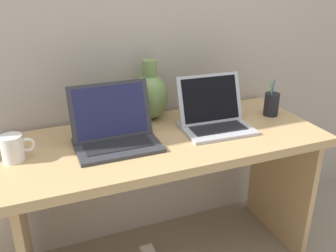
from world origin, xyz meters
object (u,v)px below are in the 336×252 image
green_vase (150,95)px  coffee_mug (13,148)px  pen_cup (271,104)px  power_brick (148,251)px  laptop_left (114,129)px  laptop_right (214,115)px

green_vase → coffee_mug: size_ratio=2.29×
pen_cup → green_vase: bearing=161.9°
green_vase → power_brick: size_ratio=4.16×
green_vase → pen_cup: (0.58, -0.19, -0.06)m
laptop_left → pen_cup: laptop_left is taller
laptop_left → green_vase: 0.32m
green_vase → pen_cup: green_vase is taller
green_vase → pen_cup: size_ratio=1.60×
laptop_left → coffee_mug: 0.40m
power_brick → coffee_mug: bearing=-172.1°
coffee_mug → power_brick: coffee_mug is taller
laptop_left → green_vase: bearing=42.2°
green_vase → coffee_mug: (-0.63, -0.22, -0.07)m
laptop_right → coffee_mug: bearing=-179.7°
pen_cup → power_brick: (-0.66, 0.05, -0.76)m
laptop_left → laptop_right: bearing=-0.3°
coffee_mug → power_brick: size_ratio=1.81×
laptop_left → power_brick: laptop_left is taller
laptop_right → pen_cup: size_ratio=1.78×
laptop_left → coffee_mug: size_ratio=2.72×
green_vase → coffee_mug: bearing=-160.9°
green_vase → laptop_right: bearing=-42.4°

